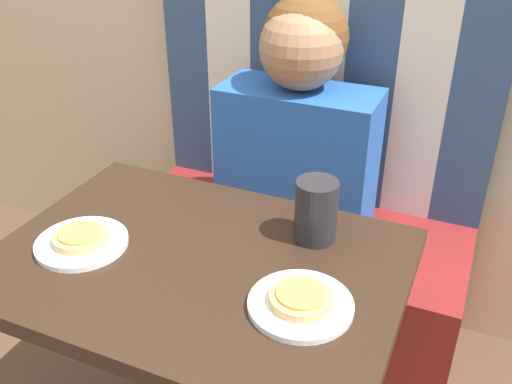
% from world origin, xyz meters
% --- Properties ---
extents(booth_seat, '(1.02, 0.50, 0.48)m').
position_xyz_m(booth_seat, '(0.00, 0.58, 0.24)').
color(booth_seat, maroon).
rests_on(booth_seat, ground_plane).
extents(booth_backrest, '(1.02, 0.09, 0.72)m').
position_xyz_m(booth_backrest, '(-0.00, 0.79, 0.84)').
color(booth_backrest, navy).
rests_on(booth_backrest, booth_seat).
extents(dining_table, '(0.80, 0.57, 0.73)m').
position_xyz_m(dining_table, '(0.00, 0.00, 0.60)').
color(dining_table, black).
rests_on(dining_table, ground_plane).
extents(person, '(0.43, 0.25, 0.65)m').
position_xyz_m(person, '(0.00, 0.59, 0.80)').
color(person, '#2356B2').
rests_on(person, booth_seat).
extents(plate_left, '(0.19, 0.19, 0.01)m').
position_xyz_m(plate_left, '(-0.24, -0.05, 0.73)').
color(plate_left, white).
rests_on(plate_left, dining_table).
extents(plate_right, '(0.19, 0.19, 0.01)m').
position_xyz_m(plate_right, '(0.24, -0.05, 0.73)').
color(plate_right, white).
rests_on(plate_right, dining_table).
extents(pizza_left, '(0.11, 0.11, 0.02)m').
position_xyz_m(pizza_left, '(-0.24, -0.05, 0.75)').
color(pizza_left, tan).
rests_on(pizza_left, plate_left).
extents(pizza_right, '(0.11, 0.11, 0.02)m').
position_xyz_m(pizza_right, '(0.24, -0.05, 0.75)').
color(pizza_right, tan).
rests_on(pizza_right, plate_right).
extents(drinking_cup, '(0.09, 0.09, 0.13)m').
position_xyz_m(drinking_cup, '(0.19, 0.16, 0.79)').
color(drinking_cup, '#232328').
rests_on(drinking_cup, dining_table).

